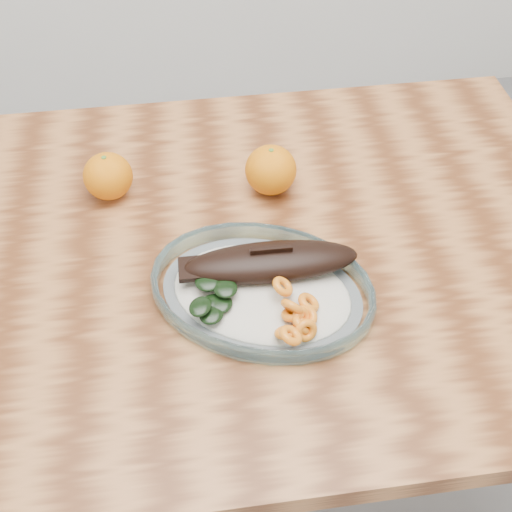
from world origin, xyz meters
name	(u,v)px	position (x,y,z in m)	size (l,w,h in m)	color
ground	(234,460)	(0.00, 0.00, 0.00)	(3.00, 3.00, 0.00)	slate
dining_table	(224,288)	(0.00, 0.00, 0.65)	(1.20, 0.80, 0.75)	#5A2E15
plated_meal	(262,287)	(0.05, -0.10, 0.77)	(0.75, 0.75, 0.08)	white
orange_left	(108,176)	(-0.17, 0.14, 0.79)	(0.08, 0.08, 0.08)	#E56104
orange_right	(271,170)	(0.09, 0.12, 0.79)	(0.08, 0.08, 0.08)	#E56104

